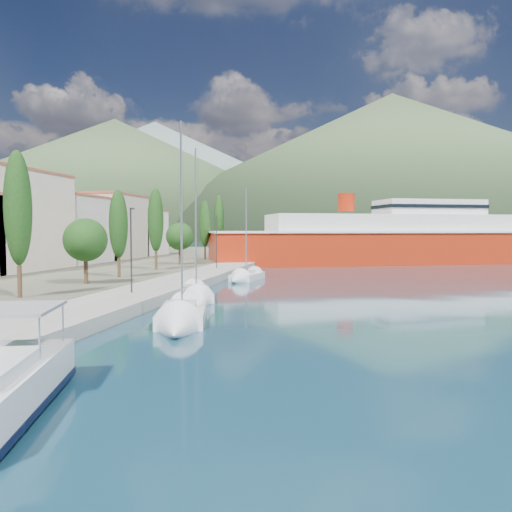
# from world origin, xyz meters

# --- Properties ---
(ground) EXTENTS (1400.00, 1400.00, 0.00)m
(ground) POSITION_xyz_m (0.00, 120.00, 0.00)
(ground) COLOR #143647
(quay) EXTENTS (5.00, 88.00, 0.80)m
(quay) POSITION_xyz_m (-9.00, 26.00, 0.40)
(quay) COLOR gray
(quay) RESTS_ON ground
(hills_far) EXTENTS (1480.00, 900.00, 180.00)m
(hills_far) POSITION_xyz_m (138.59, 618.73, 77.39)
(hills_far) COLOR slate
(hills_far) RESTS_ON ground
(hills_near) EXTENTS (1010.00, 520.00, 115.00)m
(hills_near) POSITION_xyz_m (98.04, 372.50, 49.18)
(hills_near) COLOR #3D5432
(hills_near) RESTS_ON ground
(town_buildings) EXTENTS (9.20, 69.20, 11.30)m
(town_buildings) POSITION_xyz_m (-32.00, 36.91, 5.57)
(town_buildings) COLOR beige
(town_buildings) RESTS_ON land_strip
(tree_row) EXTENTS (3.66, 64.45, 10.48)m
(tree_row) POSITION_xyz_m (-15.63, 31.89, 5.61)
(tree_row) COLOR #47301E
(tree_row) RESTS_ON land_strip
(lamp_posts) EXTENTS (0.15, 46.80, 6.06)m
(lamp_posts) POSITION_xyz_m (-9.00, 13.99, 4.08)
(lamp_posts) COLOR #2D2D33
(lamp_posts) RESTS_ON quay
(sailboat_near) EXTENTS (4.63, 9.00, 12.40)m
(sailboat_near) POSITION_xyz_m (-2.70, 5.97, 0.33)
(sailboat_near) COLOR silver
(sailboat_near) RESTS_ON ground
(sailboat_mid) EXTENTS (5.13, 8.82, 12.35)m
(sailboat_mid) POSITION_xyz_m (-4.62, 15.43, 0.30)
(sailboat_mid) COLOR silver
(sailboat_mid) RESTS_ON ground
(sailboat_far) EXTENTS (3.26, 7.42, 10.55)m
(sailboat_far) POSITION_xyz_m (-4.54, 30.46, 0.30)
(sailboat_far) COLOR silver
(sailboat_far) RESTS_ON ground
(ferry) EXTENTS (58.52, 32.44, 11.52)m
(ferry) POSITION_xyz_m (13.51, 62.38, 3.51)
(ferry) COLOR #A6210B
(ferry) RESTS_ON ground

